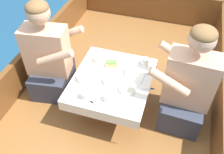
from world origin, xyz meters
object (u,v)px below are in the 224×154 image
object	(u,v)px
sandwich	(112,64)
coffee_cup_port	(108,97)
person_starboard	(187,88)
coffee_cup_center	(86,94)
person_port	(49,59)
coffee_cup_starboard	(145,61)
tin_can	(98,59)

from	to	relation	value
sandwich	coffee_cup_port	bearing A→B (deg)	-76.44
person_starboard	coffee_cup_port	distance (m)	0.67
person_starboard	sandwich	world-z (taller)	person_starboard
coffee_cup_port	coffee_cup_center	world-z (taller)	coffee_cup_center
sandwich	person_port	bearing A→B (deg)	-169.37
coffee_cup_port	person_starboard	bearing A→B (deg)	26.39
sandwich	coffee_cup_starboard	xyz separation A→B (m)	(0.29, 0.13, -0.00)
person_port	coffee_cup_starboard	distance (m)	0.91
person_starboard	coffee_cup_starboard	bearing A→B (deg)	-27.28
person_port	coffee_cup_center	bearing A→B (deg)	-41.22
coffee_cup_starboard	coffee_cup_center	bearing A→B (deg)	-123.93
sandwich	coffee_cup_center	size ratio (longest dim) A/B	1.20
person_port	coffee_cup_starboard	size ratio (longest dim) A/B	9.29
coffee_cup_center	coffee_cup_port	bearing A→B (deg)	8.91
coffee_cup_port	tin_can	xyz separation A→B (m)	(-0.25, 0.44, -0.01)
coffee_cup_port	tin_can	world-z (taller)	coffee_cup_port
person_starboard	coffee_cup_starboard	size ratio (longest dim) A/B	9.36
person_port	sandwich	xyz separation A→B (m)	(0.59, 0.11, 0.00)
person_port	coffee_cup_port	bearing A→B (deg)	-31.71
person_port	coffee_cup_center	distance (m)	0.60
person_starboard	tin_can	world-z (taller)	person_starboard
person_starboard	tin_can	distance (m)	0.86
person_port	tin_can	bearing A→B (deg)	9.12
person_starboard	sandwich	size ratio (longest dim) A/B	7.70
person_starboard	person_port	bearing A→B (deg)	2.84
coffee_cup_port	coffee_cup_center	xyz separation A→B (m)	(-0.18, -0.03, 0.00)
coffee_cup_starboard	tin_can	xyz separation A→B (m)	(-0.44, -0.10, -0.00)
sandwich	coffee_cup_port	distance (m)	0.42
coffee_cup_port	coffee_cup_starboard	size ratio (longest dim) A/B	0.99
sandwich	tin_can	size ratio (longest dim) A/B	1.94
person_starboard	coffee_cup_starboard	world-z (taller)	person_starboard
sandwich	coffee_cup_center	world-z (taller)	coffee_cup_center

